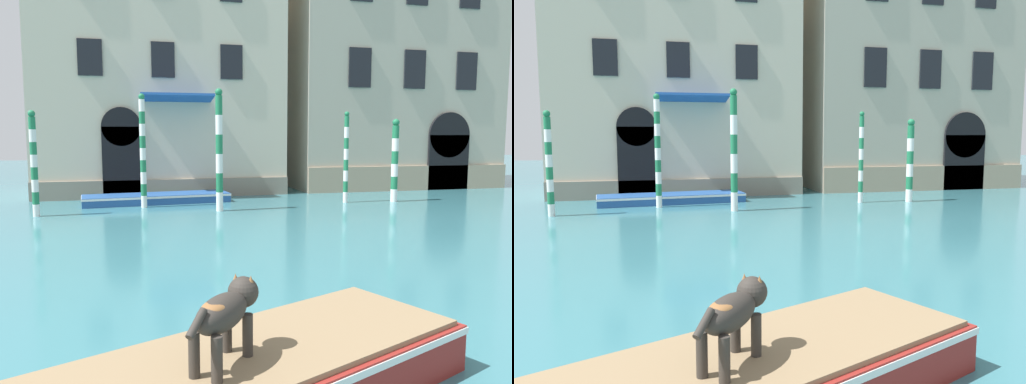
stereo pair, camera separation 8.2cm
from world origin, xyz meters
The scene contains 9 objects.
palazzo_left centered at (2.58, 26.87, 6.26)m, with size 11.31×7.40×12.55m.
palazzo_right centered at (14.74, 26.87, 9.02)m, with size 10.93×6.13×18.09m.
dog_on_deck centered at (2.10, 5.98, 1.13)m, with size 0.83×0.97×0.78m.
boat_moored_near_palazzo centered at (2.13, 22.21, 0.20)m, with size 6.04×2.19×0.37m.
mooring_pole_0 centered at (4.27, 19.40, 2.25)m, with size 0.27×0.27×4.45m.
mooring_pole_1 centered at (11.80, 20.23, 1.74)m, with size 0.29×0.29×3.44m.
mooring_pole_2 centered at (-2.06, 19.67, 1.83)m, with size 0.24×0.24×3.62m.
mooring_pole_3 centered at (1.59, 20.98, 2.19)m, with size 0.23×0.23×4.34m.
mooring_pole_4 centered at (9.70, 20.45, 1.88)m, with size 0.20×0.20×3.74m.
Camera 1 is at (1.29, 1.44, 2.81)m, focal length 35.00 mm.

